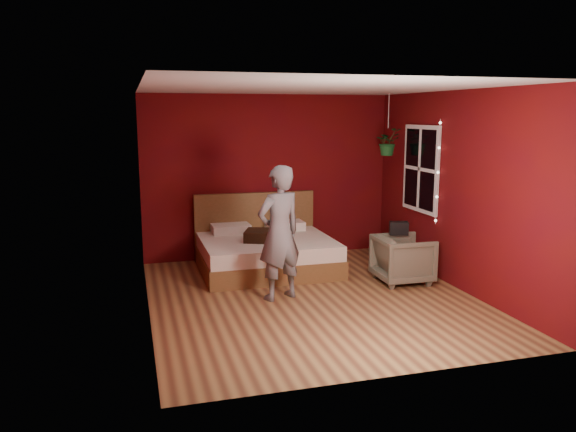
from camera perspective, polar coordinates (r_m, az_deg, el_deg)
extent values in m
plane|color=olive|center=(7.18, 2.43, -8.30)|extent=(4.50, 4.50, 0.00)
cube|color=#5B0C09|center=(9.03, -2.03, 4.02)|extent=(4.00, 0.02, 2.60)
cube|color=#5B0C09|center=(4.82, 11.02, -1.77)|extent=(4.00, 0.02, 2.60)
cube|color=#5B0C09|center=(6.53, -14.47, 1.25)|extent=(0.02, 4.50, 2.60)
cube|color=#5B0C09|center=(7.75, 16.78, 2.52)|extent=(0.02, 4.50, 2.60)
cube|color=silver|center=(6.81, 2.60, 12.98)|extent=(4.00, 4.50, 0.02)
cube|color=white|center=(8.47, 13.35, 4.68)|extent=(0.04, 0.97, 1.27)
cube|color=black|center=(8.46, 13.26, 4.68)|extent=(0.02, 0.85, 1.15)
cube|color=white|center=(8.46, 13.23, 4.68)|extent=(0.03, 0.05, 1.15)
cube|color=white|center=(8.46, 13.23, 4.68)|extent=(0.03, 0.85, 0.05)
cylinder|color=silver|center=(8.00, 14.99, 4.29)|extent=(0.01, 0.01, 1.45)
sphere|color=#FFF2CC|center=(8.10, 14.76, -0.46)|extent=(0.04, 0.04, 0.04)
sphere|color=#FFF2CC|center=(8.04, 14.87, 1.90)|extent=(0.04, 0.04, 0.04)
sphere|color=#FFF2CC|center=(8.00, 14.99, 4.29)|extent=(0.04, 0.04, 0.04)
sphere|color=#FFF2CC|center=(7.98, 15.10, 6.70)|extent=(0.04, 0.04, 0.04)
sphere|color=#FFF2CC|center=(7.96, 15.22, 9.13)|extent=(0.04, 0.04, 0.04)
cube|color=brown|center=(8.35, -2.16, -4.66)|extent=(1.93, 1.64, 0.27)
cube|color=silver|center=(8.29, -2.18, -3.04)|extent=(1.89, 1.61, 0.21)
cube|color=brown|center=(9.00, -3.37, -0.97)|extent=(1.93, 0.08, 1.06)
cube|color=silver|center=(8.69, -5.83, -1.29)|extent=(0.58, 0.37, 0.14)
cube|color=silver|center=(8.88, -0.31, -0.98)|extent=(0.58, 0.37, 0.14)
imported|color=slate|center=(6.94, -0.90, -1.75)|extent=(0.72, 0.59, 1.68)
imported|color=#60604C|center=(7.89, 11.59, -4.31)|extent=(0.74, 0.72, 0.65)
cube|color=black|center=(7.87, 11.19, -1.22)|extent=(0.28, 0.20, 0.18)
cube|color=#321D10|center=(8.13, -2.79, -1.99)|extent=(0.56, 0.56, 0.15)
cylinder|color=silver|center=(8.81, 10.19, 10.48)|extent=(0.01, 0.01, 0.52)
imported|color=#1C6325|center=(8.83, 10.09, 7.43)|extent=(0.45, 0.41, 0.42)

